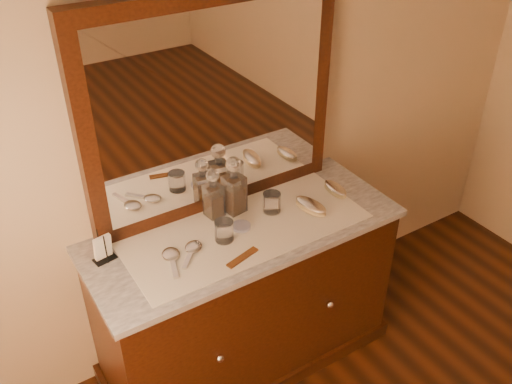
{
  "coord_description": "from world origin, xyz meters",
  "views": [
    {
      "loc": [
        -1.02,
        0.24,
        2.38
      ],
      "look_at": [
        0.0,
        1.85,
        1.1
      ],
      "focal_mm": 39.19,
      "sensor_mm": 36.0,
      "label": 1
    }
  ],
  "objects_px": {
    "decanter_right": "(234,191)",
    "hand_mirror_outer": "(171,257)",
    "dresser_cabinet": "(245,299)",
    "brush_near": "(311,206)",
    "pin_dish": "(241,226)",
    "mirror_frame": "(213,106)",
    "hand_mirror_inner": "(192,249)",
    "comb": "(242,257)",
    "napkin_rack": "(103,249)",
    "brush_far": "(335,189)",
    "decanter_left": "(214,198)"
  },
  "relations": [
    {
      "from": "dresser_cabinet",
      "to": "mirror_frame",
      "type": "distance_m",
      "value": 0.97
    },
    {
      "from": "napkin_rack",
      "to": "hand_mirror_inner",
      "type": "bearing_deg",
      "value": -24.08
    },
    {
      "from": "hand_mirror_inner",
      "to": "brush_near",
      "type": "bearing_deg",
      "value": -3.13
    },
    {
      "from": "comb",
      "to": "brush_near",
      "type": "bearing_deg",
      "value": 0.81
    },
    {
      "from": "decanter_left",
      "to": "decanter_right",
      "type": "height_order",
      "value": "decanter_right"
    },
    {
      "from": "mirror_frame",
      "to": "comb",
      "type": "distance_m",
      "value": 0.66
    },
    {
      "from": "brush_near",
      "to": "pin_dish",
      "type": "bearing_deg",
      "value": 170.17
    },
    {
      "from": "dresser_cabinet",
      "to": "decanter_left",
      "type": "height_order",
      "value": "decanter_left"
    },
    {
      "from": "comb",
      "to": "hand_mirror_inner",
      "type": "distance_m",
      "value": 0.22
    },
    {
      "from": "decanter_left",
      "to": "mirror_frame",
      "type": "bearing_deg",
      "value": 53.37
    },
    {
      "from": "decanter_right",
      "to": "decanter_left",
      "type": "bearing_deg",
      "value": 168.92
    },
    {
      "from": "brush_near",
      "to": "hand_mirror_inner",
      "type": "height_order",
      "value": "brush_near"
    },
    {
      "from": "napkin_rack",
      "to": "hand_mirror_inner",
      "type": "distance_m",
      "value": 0.37
    },
    {
      "from": "brush_far",
      "to": "decanter_right",
      "type": "bearing_deg",
      "value": 164.44
    },
    {
      "from": "comb",
      "to": "brush_far",
      "type": "bearing_deg",
      "value": 0.98
    },
    {
      "from": "comb",
      "to": "napkin_rack",
      "type": "xyz_separation_m",
      "value": [
        -0.49,
        0.3,
        0.05
      ]
    },
    {
      "from": "mirror_frame",
      "to": "hand_mirror_inner",
      "type": "height_order",
      "value": "mirror_frame"
    },
    {
      "from": "mirror_frame",
      "to": "brush_near",
      "type": "distance_m",
      "value": 0.65
    },
    {
      "from": "pin_dish",
      "to": "brush_far",
      "type": "xyz_separation_m",
      "value": [
        0.53,
        -0.0,
        0.01
      ]
    },
    {
      "from": "pin_dish",
      "to": "comb",
      "type": "distance_m",
      "value": 0.21
    },
    {
      "from": "dresser_cabinet",
      "to": "brush_far",
      "type": "height_order",
      "value": "brush_far"
    },
    {
      "from": "pin_dish",
      "to": "decanter_right",
      "type": "height_order",
      "value": "decanter_right"
    },
    {
      "from": "decanter_right",
      "to": "mirror_frame",
      "type": "bearing_deg",
      "value": 104.93
    },
    {
      "from": "mirror_frame",
      "to": "hand_mirror_inner",
      "type": "distance_m",
      "value": 0.62
    },
    {
      "from": "brush_near",
      "to": "hand_mirror_outer",
      "type": "xyz_separation_m",
      "value": [
        -0.7,
        0.03,
        -0.02
      ]
    },
    {
      "from": "dresser_cabinet",
      "to": "decanter_right",
      "type": "bearing_deg",
      "value": 77.7
    },
    {
      "from": "decanter_left",
      "to": "brush_far",
      "type": "height_order",
      "value": "decanter_left"
    },
    {
      "from": "comb",
      "to": "brush_near",
      "type": "height_order",
      "value": "brush_near"
    },
    {
      "from": "decanter_right",
      "to": "hand_mirror_outer",
      "type": "distance_m",
      "value": 0.44
    },
    {
      "from": "decanter_left",
      "to": "hand_mirror_inner",
      "type": "bearing_deg",
      "value": -138.84
    },
    {
      "from": "comb",
      "to": "decanter_left",
      "type": "bearing_deg",
      "value": 67.03
    },
    {
      "from": "hand_mirror_inner",
      "to": "decanter_left",
      "type": "bearing_deg",
      "value": 41.16
    },
    {
      "from": "dresser_cabinet",
      "to": "pin_dish",
      "type": "xyz_separation_m",
      "value": [
        -0.01,
        0.0,
        0.45
      ]
    },
    {
      "from": "hand_mirror_outer",
      "to": "decanter_left",
      "type": "bearing_deg",
      "value": 30.4
    },
    {
      "from": "pin_dish",
      "to": "napkin_rack",
      "type": "xyz_separation_m",
      "value": [
        -0.59,
        0.12,
        0.04
      ]
    },
    {
      "from": "comb",
      "to": "decanter_right",
      "type": "distance_m",
      "value": 0.36
    },
    {
      "from": "comb",
      "to": "mirror_frame",
      "type": "bearing_deg",
      "value": 60.01
    },
    {
      "from": "dresser_cabinet",
      "to": "mirror_frame",
      "type": "height_order",
      "value": "mirror_frame"
    },
    {
      "from": "napkin_rack",
      "to": "decanter_right",
      "type": "height_order",
      "value": "decanter_right"
    },
    {
      "from": "dresser_cabinet",
      "to": "mirror_frame",
      "type": "relative_size",
      "value": 1.17
    },
    {
      "from": "comb",
      "to": "dresser_cabinet",
      "type": "bearing_deg",
      "value": 42.34
    },
    {
      "from": "brush_far",
      "to": "hand_mirror_inner",
      "type": "distance_m",
      "value": 0.79
    },
    {
      "from": "comb",
      "to": "pin_dish",
      "type": "bearing_deg",
      "value": 45.91
    },
    {
      "from": "comb",
      "to": "hand_mirror_outer",
      "type": "height_order",
      "value": "hand_mirror_outer"
    },
    {
      "from": "brush_far",
      "to": "mirror_frame",
      "type": "bearing_deg",
      "value": 154.61
    },
    {
      "from": "comb",
      "to": "decanter_left",
      "type": "height_order",
      "value": "decanter_left"
    },
    {
      "from": "napkin_rack",
      "to": "brush_far",
      "type": "height_order",
      "value": "napkin_rack"
    },
    {
      "from": "pin_dish",
      "to": "decanter_right",
      "type": "distance_m",
      "value": 0.17
    },
    {
      "from": "comb",
      "to": "brush_near",
      "type": "relative_size",
      "value": 0.86
    },
    {
      "from": "dresser_cabinet",
      "to": "hand_mirror_outer",
      "type": "xyz_separation_m",
      "value": [
        -0.37,
        -0.02,
        0.45
      ]
    }
  ]
}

